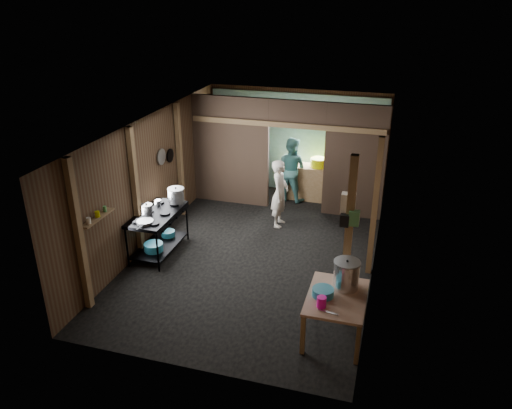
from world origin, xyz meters
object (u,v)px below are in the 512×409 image
(stove_pot_large, at_px, (176,196))
(yellow_tub, at_px, (319,163))
(gas_range, at_px, (158,233))
(stock_pot, at_px, (346,275))
(prep_table, at_px, (335,316))
(pink_bucket, at_px, (322,302))
(cook, at_px, (280,194))

(stove_pot_large, xyz_separation_m, yellow_tub, (2.37, 3.01, -0.05))
(gas_range, xyz_separation_m, yellow_tub, (2.54, 3.56, 0.53))
(gas_range, height_order, stock_pot, stock_pot)
(stock_pot, xyz_separation_m, yellow_tub, (-1.26, 4.89, 0.04))
(stove_pot_large, distance_m, yellow_tub, 3.83)
(gas_range, xyz_separation_m, prep_table, (3.71, -1.59, -0.08))
(gas_range, bearing_deg, prep_table, -23.19)
(pink_bucket, bearing_deg, stove_pot_large, 143.71)
(stock_pot, bearing_deg, prep_table, -108.68)
(yellow_tub, relative_size, cook, 0.26)
(stock_pot, relative_size, yellow_tub, 1.21)
(yellow_tub, distance_m, cook, 1.78)
(cook, bearing_deg, gas_range, 133.58)
(stock_pot, relative_size, pink_bucket, 2.89)
(gas_range, relative_size, stock_pot, 3.10)
(cook, bearing_deg, stove_pot_large, 126.42)
(pink_bucket, bearing_deg, stock_pot, 65.71)
(gas_range, distance_m, pink_bucket, 4.03)
(prep_table, distance_m, cook, 3.89)
(stove_pot_large, relative_size, pink_bucket, 2.08)
(gas_range, height_order, prep_table, gas_range)
(gas_range, xyz_separation_m, stock_pot, (3.80, -1.33, 0.48))
(pink_bucket, distance_m, cook, 4.10)
(stock_pot, xyz_separation_m, cook, (-1.81, 3.21, -0.16))
(stove_pot_large, xyz_separation_m, pink_bucket, (3.36, -2.47, -0.23))
(pink_bucket, xyz_separation_m, yellow_tub, (-0.99, 5.48, 0.18))
(stock_pot, bearing_deg, gas_range, 160.75)
(stock_pot, height_order, cook, cook)
(stove_pot_large, height_order, pink_bucket, stove_pot_large)
(gas_range, bearing_deg, stock_pot, -19.25)
(prep_table, xyz_separation_m, cook, (-1.72, 3.47, 0.40))
(gas_range, height_order, stove_pot_large, stove_pot_large)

